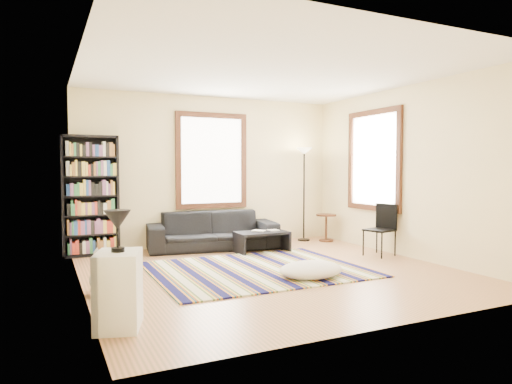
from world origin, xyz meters
name	(u,v)px	position (x,y,z in m)	size (l,w,h in m)	color
floor	(271,275)	(0.00, 0.00, -0.05)	(5.00, 5.00, 0.10)	tan
ceiling	(271,68)	(0.00, 0.00, 2.85)	(5.00, 5.00, 0.10)	white
wall_back	(210,171)	(0.00, 2.55, 1.40)	(5.00, 0.10, 2.80)	beige
wall_front	(401,175)	(0.00, -2.55, 1.40)	(5.00, 0.10, 2.80)	beige
wall_left	(76,173)	(-2.55, 0.00, 1.40)	(0.10, 5.00, 2.80)	beige
wall_right	(410,172)	(2.55, 0.00, 1.40)	(0.10, 5.00, 2.80)	beige
window_back	(212,161)	(0.00, 2.47, 1.60)	(1.20, 0.06, 1.60)	white
window_right	(374,160)	(2.47, 0.80, 1.60)	(0.06, 1.20, 1.60)	white
rug	(257,269)	(-0.14, 0.15, 0.01)	(2.94, 2.35, 0.02)	#0D0C3E
sofa	(212,230)	(-0.15, 2.05, 0.34)	(2.30, 0.90, 0.67)	black
bookshelf	(90,196)	(-2.19, 2.32, 1.00)	(0.90, 0.30, 2.00)	black
coffee_table	(262,242)	(0.52, 1.36, 0.18)	(0.90, 0.50, 0.36)	black
book_a	(257,231)	(0.42, 1.36, 0.37)	(0.21, 0.16, 0.02)	beige
book_b	(268,230)	(0.67, 1.41, 0.37)	(0.17, 0.23, 0.02)	beige
floor_cushion	(311,270)	(0.30, -0.58, 0.11)	(0.89, 0.66, 0.22)	silver
floor_lamp	(304,195)	(1.84, 2.15, 0.93)	(0.30, 0.30, 1.86)	black
side_table	(326,228)	(2.20, 1.89, 0.27)	(0.40, 0.40, 0.54)	#3F200F
folding_chair	(379,230)	(2.15, 0.25, 0.43)	(0.42, 0.40, 0.86)	black
white_cabinet	(119,290)	(-2.30, -1.45, 0.35)	(0.38, 0.50, 0.70)	white
table_lamp	(118,231)	(-2.30, -1.45, 0.89)	(0.24, 0.24, 0.38)	black
dog	(105,270)	(-2.27, -0.19, 0.27)	(0.39, 0.55, 0.55)	silver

